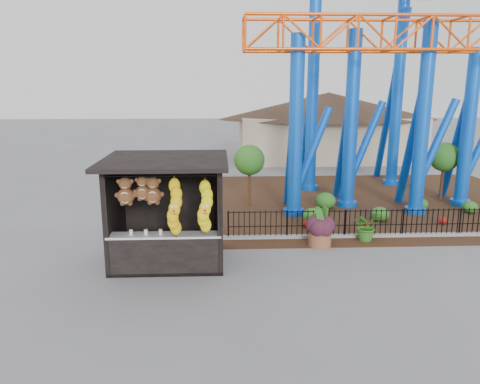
{
  "coord_description": "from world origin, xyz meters",
  "views": [
    {
      "loc": [
        -1.47,
        -12.11,
        5.16
      ],
      "look_at": [
        -0.87,
        1.5,
        2.0
      ],
      "focal_mm": 35.0,
      "sensor_mm": 36.0,
      "label": 1
    }
  ],
  "objects_px": {
    "terracotta_planter": "(320,237)",
    "potted_plant": "(367,226)",
    "roller_coaster": "(374,53)",
    "prize_booth": "(167,213)"
  },
  "relations": [
    {
      "from": "roller_coaster",
      "to": "terracotta_planter",
      "type": "height_order",
      "value": "roller_coaster"
    },
    {
      "from": "prize_booth",
      "to": "roller_coaster",
      "type": "relative_size",
      "value": 0.32
    },
    {
      "from": "roller_coaster",
      "to": "terracotta_planter",
      "type": "xyz_separation_m",
      "value": [
        -3.35,
        -6.0,
        -6.16
      ]
    },
    {
      "from": "terracotta_planter",
      "to": "potted_plant",
      "type": "xyz_separation_m",
      "value": [
        1.67,
        0.47,
        0.22
      ]
    },
    {
      "from": "prize_booth",
      "to": "roller_coaster",
      "type": "bearing_deg",
      "value": 42.12
    },
    {
      "from": "terracotta_planter",
      "to": "potted_plant",
      "type": "bearing_deg",
      "value": 15.77
    },
    {
      "from": "terracotta_planter",
      "to": "potted_plant",
      "type": "relative_size",
      "value": 0.72
    },
    {
      "from": "prize_booth",
      "to": "potted_plant",
      "type": "bearing_deg",
      "value": 15.65
    },
    {
      "from": "roller_coaster",
      "to": "potted_plant",
      "type": "relative_size",
      "value": 10.89
    },
    {
      "from": "potted_plant",
      "to": "roller_coaster",
      "type": "bearing_deg",
      "value": 51.52
    }
  ]
}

